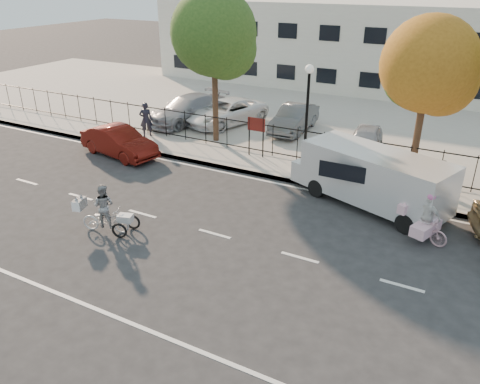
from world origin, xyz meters
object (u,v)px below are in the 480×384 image
Objects in this scene: pedestrian at (146,119)px; lot_car_b at (227,112)px; lot_car_a at (188,109)px; lamppost at (308,98)px; lot_car_d at (366,140)px; white_van at (372,177)px; unicorn_bike at (425,223)px; lot_car_c at (294,119)px; red_sedan at (119,142)px; zebra_trike at (105,214)px.

pedestrian is 0.36× the size of lot_car_b.
pedestrian reaches higher than lot_car_a.
lamppost reaches higher than lot_car_a.
lamppost reaches higher than lot_car_d.
white_van reaches higher than lot_car_a.
lot_car_a is 1.04× the size of lot_car_b.
pedestrian is at bearing -105.89° from lot_car_b.
pedestrian is (-12.04, 2.27, -0.11)m from white_van.
lot_car_b is at bearing 76.34° from unicorn_bike.
unicorn_bike is 0.27× the size of white_van.
unicorn_bike reaches higher than lot_car_b.
lamppost is 2.45× the size of pedestrian.
lot_car_c is at bearing 25.01° from lot_car_a.
lot_car_c is 4.43m from lot_car_d.
red_sedan is at bearing -162.40° from lamppost.
zebra_trike is at bearing 80.04° from pedestrian.
lot_car_a reaches higher than lot_car_d.
lot_car_d is (10.13, 5.44, 0.08)m from red_sedan.
white_van is 5.37m from lot_car_d.
zebra_trike reaches higher than lot_car_b.
lot_car_c is 1.17× the size of lot_car_d.
pedestrian is 3.13m from lot_car_a.
pedestrian is at bearing -86.38° from lot_car_a.
lot_car_a reaches higher than lot_car_b.
lot_car_b is (-11.64, 7.82, 0.20)m from unicorn_bike.
lot_car_c is (3.79, 0.53, 0.00)m from lot_car_b.
lamppost is 1.22× the size of lot_car_d.
unicorn_bike is 0.42× the size of red_sedan.
unicorn_bike is at bearing -35.68° from lamppost.
unicorn_bike is 0.42× the size of lot_car_c.
pedestrian is 0.50× the size of lot_car_d.
zebra_trike is 9.62m from pedestrian.
red_sedan is 2.63m from pedestrian.
white_van is at bearing -67.08° from zebra_trike.
lot_car_c is (-2.24, 4.32, -2.28)m from lamppost.
white_van is at bearing 129.03° from pedestrian.
lamppost is at bearing -13.96° from lot_car_b.
lamppost reaches higher than lot_car_c.
lot_car_d is at bearing 11.43° from lot_car_b.
white_van is 1.30× the size of lot_car_b.
lot_car_a is (-4.35, 11.39, 0.23)m from zebra_trike.
red_sedan is at bearing 20.64° from zebra_trike.
lamppost is 9.46m from zebra_trike.
pedestrian is (-8.61, -0.03, -2.08)m from lamppost.
lot_car_a is at bearing 159.31° from lamppost.
zebra_trike is at bearing -119.85° from white_van.
zebra_trike reaches higher than red_sedan.
white_van is 8.72m from lot_car_c.
pedestrian is at bearing 13.27° from zebra_trike.
pedestrian is at bearing 94.51° from unicorn_bike.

